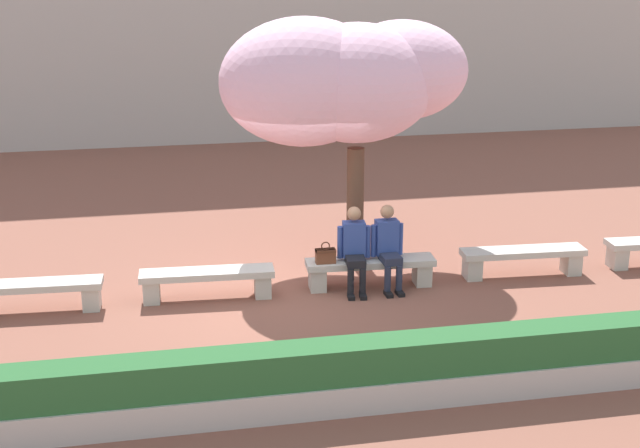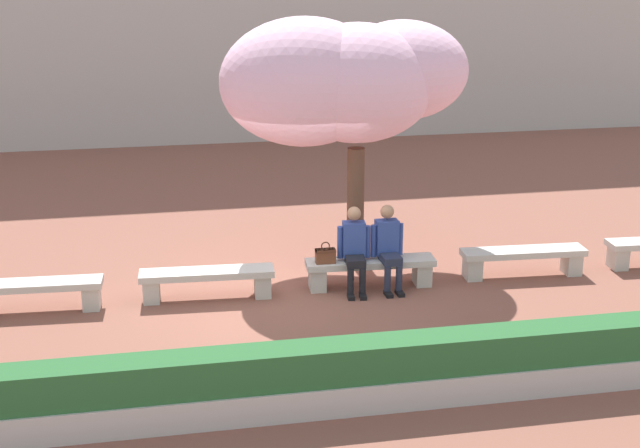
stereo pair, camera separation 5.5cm
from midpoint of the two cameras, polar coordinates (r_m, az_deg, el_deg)
The scene contains 10 objects.
ground_plane at distance 13.57m, azimuth -2.02°, elevation -4.40°, with size 100.00×100.00×0.00m, color brown.
stone_bench_near_west at distance 13.43m, azimuth -18.05°, elevation -4.13°, with size 2.00×0.53×0.45m.
stone_bench_center at distance 13.33m, azimuth -7.35°, elevation -3.53°, with size 2.00×0.53×0.45m.
stone_bench_near_east at distance 13.70m, azimuth 3.13°, elevation -2.82°, with size 2.00×0.53×0.45m.
stone_bench_east_end at distance 14.49m, azimuth 12.74°, elevation -2.09°, with size 2.00×0.53×0.45m.
person_seated_left at distance 13.46m, azimuth 2.11°, elevation -1.42°, with size 0.51×0.71×1.29m.
person_seated_right at distance 13.59m, azimuth 4.27°, elevation -1.28°, with size 0.51×0.69×1.29m.
handbag at distance 13.43m, azimuth 0.24°, elevation -1.99°, with size 0.30×0.15×0.34m.
cherry_tree_main at distance 14.33m, azimuth 1.53°, elevation 9.20°, with size 4.05×2.44×4.00m.
planter_hedge_foreground at distance 10.20m, azimuth 1.26°, elevation -9.76°, with size 18.41×0.50×0.80m.
Camera 1 is at (-2.01, -12.44, 5.05)m, focal length 50.00 mm.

